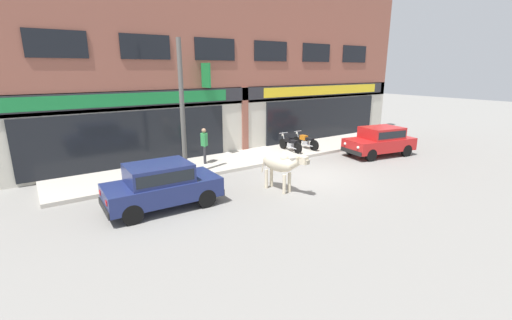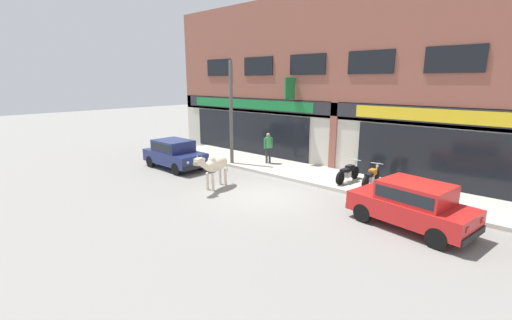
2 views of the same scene
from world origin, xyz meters
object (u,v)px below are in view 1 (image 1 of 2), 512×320
Objects in this scene: cow at (280,164)px; pedestrian at (204,142)px; car_1 at (161,183)px; motorcycle_1 at (305,141)px; utility_pole at (182,110)px; car_0 at (380,140)px; motorcycle_0 at (290,144)px.

pedestrian reaches higher than cow.
cow is 0.59× the size of car_1.
pedestrian is (-5.77, 0.35, 0.60)m from motorcycle_1.
cow is 0.41× the size of utility_pole.
car_0 and car_1 have the same top height.
pedestrian is at bearing 176.01° from motorcycle_0.
motorcycle_1 is 5.81m from pedestrian.
utility_pole is at bearing 52.80° from car_1.
cow is 1.33× the size of pedestrian.
cow is 4.52m from pedestrian.
cow is at bearing -170.29° from car_0.
motorcycle_0 is at bearing 46.43° from cow.
utility_pole is at bearing -139.60° from pedestrian.
car_1 is 0.69× the size of utility_pole.
utility_pole is (-6.18, -0.91, 2.24)m from motorcycle_0.
motorcycle_1 is 0.34× the size of utility_pole.
motorcycle_1 is (1.04, -0.02, 0.00)m from motorcycle_0.
motorcycle_1 is (9.01, 3.24, -0.28)m from car_1.
car_0 reaches higher than motorcycle_1.
motorcycle_0 is 1.00× the size of motorcycle_1.
motorcycle_0 is at bearing 22.26° from car_1.
motorcycle_0 is at bearing -3.99° from pedestrian.
car_1 is 2.28× the size of pedestrian.
car_0 is 1.04× the size of car_1.
pedestrian reaches higher than car_0.
utility_pole is at bearing -172.98° from motorcycle_1.
car_0 is 10.09m from utility_pole.
car_1 reaches higher than motorcycle_0.
motorcycle_0 is at bearing 8.37° from utility_pole.
car_0 is 0.72× the size of utility_pole.
motorcycle_0 is 1.04m from motorcycle_1.
utility_pole reaches higher than motorcycle_0.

